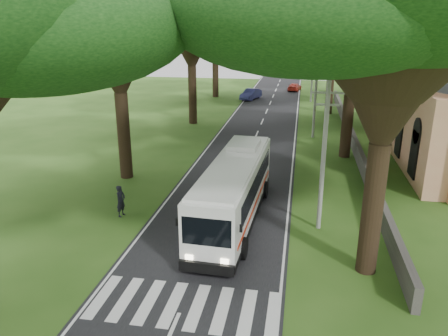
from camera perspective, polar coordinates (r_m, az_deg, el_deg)
name	(u,v)px	position (r m, az deg, el deg)	size (l,w,h in m)	color
ground	(195,278)	(19.89, -3.85, -14.16)	(140.00, 140.00, 0.00)	#2A4E16
road	(256,137)	(42.78, 4.14, 4.04)	(8.00, 120.00, 0.04)	black
crosswalk	(183,306)	(18.30, -5.41, -17.47)	(8.00, 3.00, 0.01)	silver
property_wall	(352,138)	(41.74, 16.41, 3.79)	(0.35, 50.00, 1.20)	#383533
pole_near	(324,155)	(23.19, 12.89, 1.67)	(1.60, 0.24, 8.00)	gray
pole_mid	(316,94)	(42.72, 11.87, 9.39)	(1.60, 0.24, 8.00)	gray
pole_far	(313,72)	(62.56, 11.49, 12.25)	(1.60, 0.24, 8.00)	gray
tree_l_midb	(190,2)	(47.69, -4.41, 20.80)	(15.05, 15.05, 15.91)	black
tree_l_far	(215,20)	(65.44, -1.17, 18.79)	(13.82, 13.82, 13.99)	black
tree_r_mida	(357,16)	(36.40, 16.98, 18.47)	(15.67, 15.67, 14.53)	black
tree_r_midb	(335,20)	(54.29, 14.31, 18.26)	(13.15, 13.15, 13.85)	black
tree_r_far	(334,23)	(72.32, 14.19, 17.87)	(14.04, 14.04, 13.54)	black
coach_bus	(234,189)	(24.26, 1.34, -2.79)	(3.23, 12.07, 3.53)	white
distant_car_b	(251,94)	(63.78, 3.53, 9.61)	(1.60, 4.58, 1.51)	navy
distant_car_c	(295,87)	(72.75, 9.20, 10.41)	(1.69, 4.15, 1.20)	maroon
pedestrian	(121,201)	(25.88, -13.33, -4.22)	(0.68, 0.45, 1.86)	black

